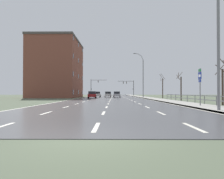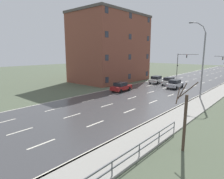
# 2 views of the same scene
# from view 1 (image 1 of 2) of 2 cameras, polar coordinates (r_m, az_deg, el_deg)

# --- Properties ---
(ground_plane) EXTENTS (160.00, 160.00, 0.12)m
(ground_plane) POSITION_cam_1_polar(r_m,az_deg,el_deg) (53.86, -0.15, -2.25)
(ground_plane) COLOR #4C5642
(road_asphalt_strip) EXTENTS (14.00, 120.00, 0.03)m
(road_asphalt_strip) POSITION_cam_1_polar(r_m,az_deg,el_deg) (65.85, -0.03, -1.93)
(road_asphalt_strip) COLOR #3D3D3F
(road_asphalt_strip) RESTS_ON ground
(sidewalk_right) EXTENTS (3.00, 120.00, 0.12)m
(sidewalk_right) POSITION_cam_1_polar(r_m,az_deg,el_deg) (66.31, 7.28, -1.87)
(sidewalk_right) COLOR gray
(sidewalk_right) RESTS_ON ground
(guardrail) EXTENTS (0.07, 25.98, 1.00)m
(guardrail) POSITION_cam_1_polar(r_m,az_deg,el_deg) (26.40, 20.96, -2.00)
(guardrail) COLOR #515459
(guardrail) RESTS_ON ground
(street_lamp_foreground) EXTENTS (2.56, 0.24, 11.10)m
(street_lamp_foreground) POSITION_cam_1_polar(r_m,az_deg,el_deg) (16.51, 25.62, 13.83)
(street_lamp_foreground) COLOR slate
(street_lamp_foreground) RESTS_ON ground
(street_lamp_midground) EXTENTS (2.43, 0.24, 10.74)m
(street_lamp_midground) POSITION_cam_1_polar(r_m,az_deg,el_deg) (52.37, 8.02, 3.55)
(street_lamp_midground) COLOR slate
(street_lamp_midground) RESTS_ON ground
(highway_sign) EXTENTS (0.09, 0.68, 3.44)m
(highway_sign) POSITION_cam_1_polar(r_m,az_deg,el_deg) (21.09, 22.10, 1.79)
(highway_sign) COLOR slate
(highway_sign) RESTS_ON ground
(traffic_signal_right) EXTENTS (5.94, 0.36, 5.79)m
(traffic_signal_right) POSITION_cam_1_polar(r_m,az_deg,el_deg) (80.74, 4.60, 1.14)
(traffic_signal_right) COLOR #38383A
(traffic_signal_right) RESTS_ON ground
(traffic_signal_left) EXTENTS (6.02, 0.36, 6.20)m
(traffic_signal_left) POSITION_cam_1_polar(r_m,az_deg,el_deg) (80.65, -4.73, 1.21)
(traffic_signal_left) COLOR #38383A
(traffic_signal_left) RESTS_ON ground
(car_near_left) EXTENTS (2.01, 4.19, 1.57)m
(car_near_left) POSITION_cam_1_polar(r_m,az_deg,el_deg) (48.67, -5.25, -1.38)
(car_near_left) COLOR maroon
(car_near_left) RESTS_ON ground
(car_near_right) EXTENTS (1.88, 4.12, 1.57)m
(car_near_right) POSITION_cam_1_polar(r_m,az_deg,el_deg) (60.61, -3.90, -1.27)
(car_near_right) COLOR silver
(car_near_right) RESTS_ON ground
(car_distant) EXTENTS (1.94, 4.16, 1.57)m
(car_distant) POSITION_cam_1_polar(r_m,az_deg,el_deg) (60.19, -1.07, -1.28)
(car_distant) COLOR silver
(car_distant) RESTS_ON ground
(car_far_right) EXTENTS (1.90, 4.13, 1.57)m
(car_far_right) POSITION_cam_1_polar(r_m,az_deg,el_deg) (57.39, 1.30, -1.30)
(car_far_right) COLOR #B7B7BC
(car_far_right) RESTS_ON ground
(brick_building) EXTENTS (11.35, 17.18, 15.04)m
(brick_building) POSITION_cam_1_polar(r_m,az_deg,el_deg) (59.25, -14.16, 5.26)
(brick_building) COLOR brown
(brick_building) RESTS_ON ground
(bare_tree_near) EXTENTS (1.51, 1.42, 4.93)m
(bare_tree_near) POSITION_cam_1_polar(r_m,az_deg,el_deg) (24.55, 27.12, 1.55)
(bare_tree_near) COLOR #423328
(bare_tree_near) RESTS_ON ground
(bare_tree_mid) EXTENTS (1.14, 1.37, 4.70)m
(bare_tree_mid) POSITION_cam_1_polar(r_m,az_deg,el_deg) (36.97, 17.62, 0.61)
(bare_tree_mid) COLOR #423328
(bare_tree_mid) RESTS_ON ground
(bare_tree_far) EXTENTS (1.15, 1.21, 5.51)m
(bare_tree_far) POSITION_cam_1_polar(r_m,az_deg,el_deg) (49.66, 13.14, 0.54)
(bare_tree_far) COLOR #423328
(bare_tree_far) RESTS_ON ground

